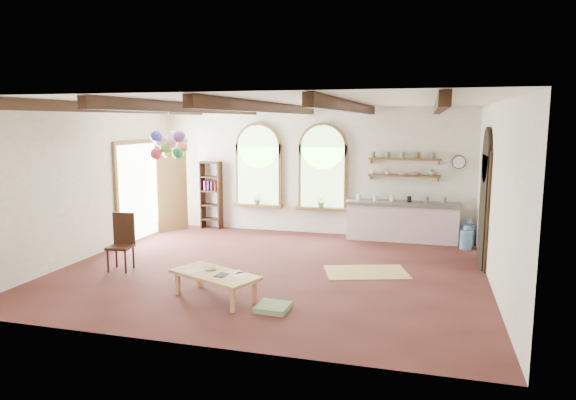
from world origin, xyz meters
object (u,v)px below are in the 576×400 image
(kitchen_counter, at_px, (402,221))
(side_chair, at_px, (121,254))
(coffee_table, at_px, (215,276))
(balloon_cluster, at_px, (169,145))

(kitchen_counter, distance_m, side_chair, 6.46)
(coffee_table, distance_m, balloon_cluster, 3.89)
(balloon_cluster, bearing_deg, kitchen_counter, 26.42)
(side_chair, bearing_deg, balloon_cluster, 80.06)
(kitchen_counter, relative_size, side_chair, 2.44)
(side_chair, bearing_deg, kitchen_counter, 37.82)
(kitchen_counter, distance_m, balloon_cluster, 5.71)
(side_chair, distance_m, balloon_cluster, 2.58)
(kitchen_counter, bearing_deg, balloon_cluster, -153.58)
(balloon_cluster, bearing_deg, side_chair, -99.94)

